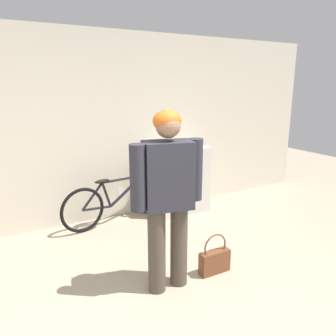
{
  "coord_description": "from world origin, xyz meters",
  "views": [
    {
      "loc": [
        -1.05,
        -1.59,
        1.89
      ],
      "look_at": [
        0.29,
        0.84,
        1.18
      ],
      "focal_mm": 35.0,
      "sensor_mm": 36.0,
      "label": 1
    }
  ],
  "objects": [
    {
      "name": "banana",
      "position": [
        1.48,
        2.55,
        1.01
      ],
      "size": [
        0.36,
        0.1,
        0.04
      ],
      "color": "#EAD64C",
      "rests_on": "side_shelf"
    },
    {
      "name": "side_shelf",
      "position": [
        1.41,
        2.49,
        0.49
      ],
      "size": [
        0.78,
        0.49,
        0.99
      ],
      "color": "beige",
      "rests_on": "ground_plane"
    },
    {
      "name": "wall_back",
      "position": [
        0.0,
        2.79,
        1.3
      ],
      "size": [
        8.0,
        0.07,
        2.6
      ],
      "color": "beige",
      "rests_on": "ground_plane"
    },
    {
      "name": "person",
      "position": [
        0.29,
        0.85,
        0.98
      ],
      "size": [
        0.71,
        0.35,
        1.68
      ],
      "rotation": [
        0.0,
        0.0,
        -0.22
      ],
      "color": "#4C4238",
      "rests_on": "ground_plane"
    },
    {
      "name": "bicycle",
      "position": [
        0.42,
        2.53,
        0.33
      ],
      "size": [
        1.67,
        0.48,
        0.68
      ],
      "rotation": [
        0.0,
        0.0,
        0.18
      ],
      "color": "black",
      "rests_on": "ground_plane"
    },
    {
      "name": "handbag",
      "position": [
        0.82,
        0.82,
        0.14
      ],
      "size": [
        0.33,
        0.1,
        0.43
      ],
      "color": "brown",
      "rests_on": "ground_plane"
    }
  ]
}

